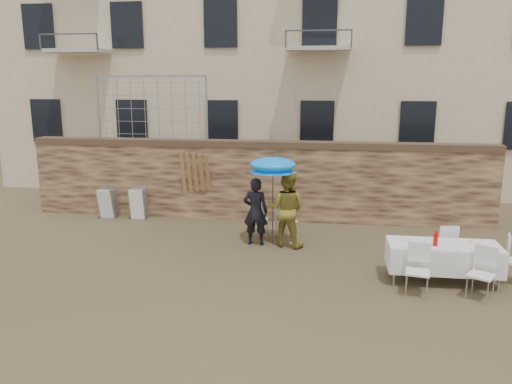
# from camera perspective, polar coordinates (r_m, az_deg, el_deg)

# --- Properties ---
(ground) EXTENTS (80.00, 80.00, 0.00)m
(ground) POSITION_cam_1_polar(r_m,az_deg,el_deg) (9.73, -4.27, -10.80)
(ground) COLOR brown
(ground) RESTS_ON ground
(stone_wall) EXTENTS (13.00, 0.50, 2.20)m
(stone_wall) POSITION_cam_1_polar(r_m,az_deg,el_deg) (14.13, 0.03, 1.28)
(stone_wall) COLOR brown
(stone_wall) RESTS_ON ground
(chain_link_fence) EXTENTS (3.20, 0.06, 1.80)m
(chain_link_fence) POSITION_cam_1_polar(r_m,az_deg,el_deg) (14.61, -11.85, 9.30)
(chain_link_fence) COLOR gray
(chain_link_fence) RESTS_ON stone_wall
(man_suit) EXTENTS (0.61, 0.41, 1.63)m
(man_suit) POSITION_cam_1_polar(r_m,az_deg,el_deg) (11.91, -0.06, -2.25)
(man_suit) COLOR black
(man_suit) RESTS_ON ground
(woman_dress) EXTENTS (1.04, 0.91, 1.81)m
(woman_dress) POSITION_cam_1_polar(r_m,az_deg,el_deg) (11.80, 3.55, -1.96)
(woman_dress) COLOR #AD9B35
(woman_dress) RESTS_ON ground
(umbrella) EXTENTS (1.14, 1.14, 1.99)m
(umbrella) POSITION_cam_1_polar(r_m,az_deg,el_deg) (11.73, 1.95, 2.83)
(umbrella) COLOR #3F3F44
(umbrella) RESTS_ON ground
(couple_chair_left) EXTENTS (0.52, 0.52, 0.96)m
(couple_chair_left) POSITION_cam_1_polar(r_m,az_deg,el_deg) (12.52, 0.31, -3.10)
(couple_chair_left) COLOR white
(couple_chair_left) RESTS_ON ground
(couple_chair_right) EXTENTS (0.67, 0.67, 0.96)m
(couple_chair_right) POSITION_cam_1_polar(r_m,az_deg,el_deg) (12.44, 3.51, -3.22)
(couple_chair_right) COLOR white
(couple_chair_right) RESTS_ON ground
(banquet_table) EXTENTS (2.10, 0.85, 0.78)m
(banquet_table) POSITION_cam_1_polar(r_m,az_deg,el_deg) (10.37, 20.70, -5.80)
(banquet_table) COLOR white
(banquet_table) RESTS_ON ground
(soda_bottle) EXTENTS (0.09, 0.09, 0.26)m
(soda_bottle) POSITION_cam_1_polar(r_m,az_deg,el_deg) (10.14, 19.84, -5.11)
(soda_bottle) COLOR red
(soda_bottle) RESTS_ON banquet_table
(table_chair_front_left) EXTENTS (0.56, 0.56, 0.96)m
(table_chair_front_left) POSITION_cam_1_polar(r_m,az_deg,el_deg) (9.64, 18.00, -8.55)
(table_chair_front_left) COLOR white
(table_chair_front_left) RESTS_ON ground
(table_chair_front_right) EXTENTS (0.66, 0.66, 0.96)m
(table_chair_front_right) POSITION_cam_1_polar(r_m,az_deg,el_deg) (9.89, 24.35, -8.53)
(table_chair_front_right) COLOR white
(table_chair_front_right) RESTS_ON ground
(table_chair_back) EXTENTS (0.56, 0.56, 0.96)m
(table_chair_back) POSITION_cam_1_polar(r_m,az_deg,el_deg) (11.23, 20.75, -5.77)
(table_chair_back) COLOR white
(table_chair_back) RESTS_ON ground
(chair_stack_left) EXTENTS (0.46, 0.55, 0.92)m
(chair_stack_left) POSITION_cam_1_polar(r_m,az_deg,el_deg) (15.10, -16.23, -0.98)
(chair_stack_left) COLOR white
(chair_stack_left) RESTS_ON ground
(chair_stack_right) EXTENTS (0.46, 0.47, 0.92)m
(chair_stack_right) POSITION_cam_1_polar(r_m,az_deg,el_deg) (14.75, -13.04, -1.11)
(chair_stack_right) COLOR white
(chair_stack_right) RESTS_ON ground
(wood_planks) EXTENTS (0.70, 0.20, 2.00)m
(wood_planks) POSITION_cam_1_polar(r_m,az_deg,el_deg) (14.20, -7.02, 0.83)
(wood_planks) COLOR #A37749
(wood_planks) RESTS_ON ground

